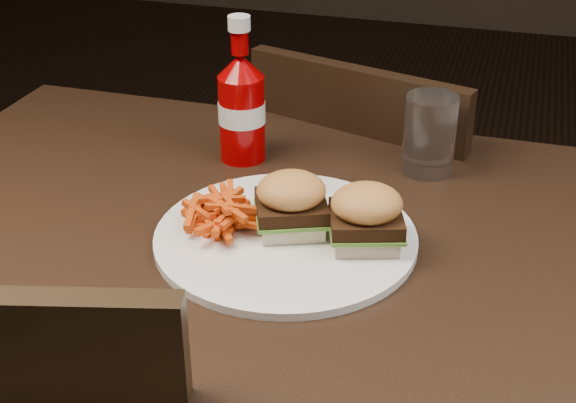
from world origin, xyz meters
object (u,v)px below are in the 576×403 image
(chair_far, at_px, (392,249))
(plate, at_px, (286,237))
(tumbler, at_px, (429,135))
(dining_table, at_px, (302,265))
(ketchup_bottle, at_px, (242,120))

(chair_far, bearing_deg, plate, 99.56)
(plate, xyz_separation_m, tumbler, (0.14, 0.24, 0.05))
(dining_table, xyz_separation_m, ketchup_bottle, (-0.15, 0.22, 0.08))
(dining_table, xyz_separation_m, chair_far, (0.03, 0.54, -0.30))
(plate, height_order, tumbler, tumbler)
(chair_far, xyz_separation_m, plate, (-0.06, -0.52, 0.33))
(plate, bearing_deg, chair_far, 83.62)
(tumbler, bearing_deg, ketchup_bottle, -172.09)
(tumbler, bearing_deg, dining_table, -113.65)
(chair_far, bearing_deg, tumbler, 121.88)
(tumbler, bearing_deg, plate, -119.80)
(dining_table, height_order, chair_far, dining_table)
(chair_far, distance_m, ketchup_bottle, 0.53)
(chair_far, relative_size, tumbler, 3.41)
(chair_far, bearing_deg, dining_table, 102.45)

